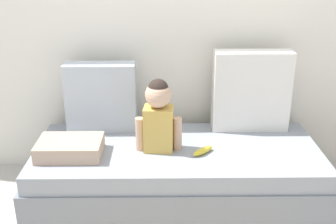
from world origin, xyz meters
TOP-DOWN VIEW (x-y plane):
  - ground_plane at (0.00, 0.00)m, footprint 12.00×12.00m
  - couch at (0.00, 0.00)m, footprint 1.92×0.81m
  - throw_pillow_left at (-0.53, 0.31)m, footprint 0.49×0.16m
  - throw_pillow_right at (0.53, 0.31)m, footprint 0.54×0.16m
  - toddler at (-0.12, -0.03)m, footprint 0.30×0.17m
  - banana at (0.16, -0.09)m, footprint 0.16×0.15m
  - folded_blanket at (-0.68, -0.10)m, footprint 0.40×0.28m

SIDE VIEW (x-z plane):
  - ground_plane at x=0.00m, z-range 0.00..0.00m
  - couch at x=0.00m, z-range 0.00..0.39m
  - banana at x=0.16m, z-range 0.39..0.43m
  - folded_blanket at x=-0.68m, z-range 0.39..0.49m
  - throw_pillow_left at x=-0.53m, z-range 0.39..0.87m
  - toddler at x=-0.12m, z-range 0.40..0.87m
  - throw_pillow_right at x=0.53m, z-range 0.39..0.96m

